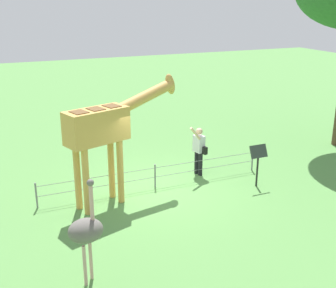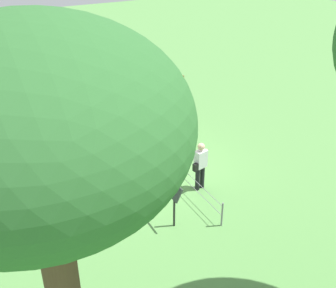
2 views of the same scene
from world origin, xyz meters
TOP-DOWN VIEW (x-y plane):
  - ground_plane at (0.00, 0.00)m, footprint 60.00×60.00m
  - giraffe at (-1.56, -0.23)m, footprint 3.63×1.61m
  - visitor at (1.69, 0.58)m, footprint 0.63×0.57m
  - ostrich at (-2.97, -3.63)m, footprint 0.70×0.56m
  - info_sign at (2.90, -0.96)m, footprint 0.56×0.21m
  - wire_fence at (0.00, 0.18)m, footprint 7.05×0.05m

SIDE VIEW (x-z plane):
  - ground_plane at x=0.00m, z-range 0.00..0.00m
  - wire_fence at x=0.00m, z-range 0.03..0.78m
  - visitor at x=1.69m, z-range 0.04..1.76m
  - info_sign at x=2.90m, z-range 0.29..1.61m
  - ostrich at x=-2.97m, z-range 0.05..2.30m
  - giraffe at x=-1.56m, z-range 0.48..3.91m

